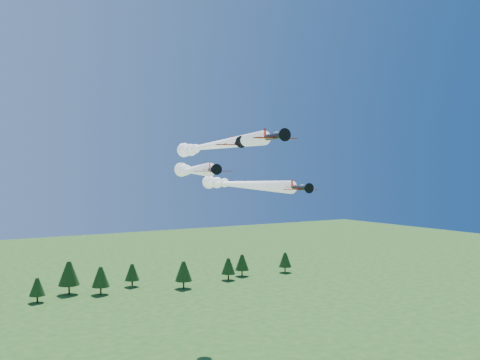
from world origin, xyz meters
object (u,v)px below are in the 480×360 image
plane_lead (210,146)px  plane_left (191,170)px  plane_right (237,184)px  plane_slot (236,143)px

plane_lead → plane_left: bearing=122.9°
plane_lead → plane_left: size_ratio=1.22×
plane_right → plane_left: bearing=-168.7°
plane_lead → plane_slot: bearing=-91.3°
plane_lead → plane_left: 7.94m
plane_lead → plane_slot: (-3.34, -16.61, -0.29)m
plane_lead → plane_slot: size_ratio=6.64×
plane_left → plane_right: (12.62, 0.29, -3.38)m
plane_lead → plane_right: plane_lead is taller
plane_right → plane_slot: bearing=-111.7°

